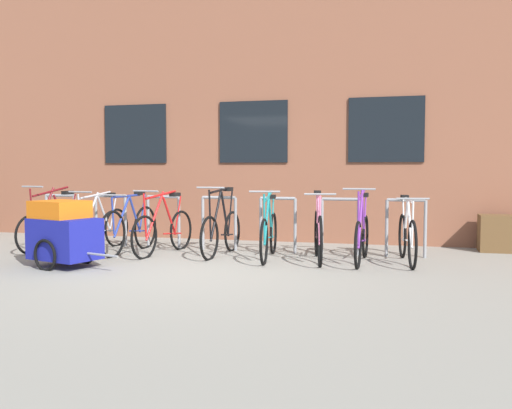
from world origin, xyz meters
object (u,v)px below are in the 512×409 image
bicycle_red (164,230)px  bike_trailer (64,233)px  bicycle_teal (269,234)px  planter_box (502,233)px  bicycle_black (221,231)px  bicycle_maroon (55,227)px  bicycle_purple (362,236)px  bicycle_white (407,237)px  bicycle_pink (318,234)px  bicycle_silver (99,227)px  bicycle_blue (130,228)px

bicycle_red → bike_trailer: 1.67m
bicycle_red → bicycle_teal: size_ratio=0.99×
planter_box → bicycle_black: bearing=-161.2°
bicycle_maroon → bicycle_black: (2.88, 0.14, 0.01)m
bicycle_maroon → planter_box: bicycle_maroon is taller
bicycle_maroon → bicycle_teal: size_ratio=0.94×
bicycle_purple → bike_trailer: bicycle_purple is taller
bicycle_red → bicycle_maroon: bicycle_maroon is taller
bicycle_white → bicycle_maroon: bicycle_maroon is taller
bicycle_white → bicycle_maroon: bearing=-178.6°
bicycle_white → bike_trailer: 4.83m
bicycle_red → bicycle_pink: bearing=-1.1°
bicycle_purple → planter_box: bicycle_purple is taller
bicycle_silver → bicycle_purple: bicycle_purple is taller
planter_box → bicycle_pink: bearing=-149.7°
bicycle_silver → bike_trailer: (0.38, -1.56, 0.10)m
bicycle_maroon → bicycle_teal: 3.68m
bicycle_black → bike_trailer: bearing=-139.1°
bicycle_black → bicycle_teal: bearing=-10.3°
bicycle_teal → bicycle_purple: 1.38m
bike_trailer → bicycle_red: bearing=59.8°
bicycle_maroon → bicycle_teal: (3.68, -0.00, 0.00)m
bicycle_maroon → bicycle_purple: 5.06m
bicycle_pink → bike_trailer: size_ratio=1.14×
bicycle_maroon → bike_trailer: 1.78m
bicycle_black → bicycle_silver: bearing=179.3°
bicycle_pink → bicycle_red: bearing=178.9°
bicycle_black → bicycle_maroon: bearing=-177.2°
bicycle_black → bicycle_silver: size_ratio=0.97×
bicycle_teal → bike_trailer: bearing=-151.5°
bicycle_pink → bicycle_blue: bearing=179.5°
planter_box → bicycle_purple: bearing=-142.7°
bicycle_white → bicycle_purple: bicycle_purple is taller
bicycle_white → bicycle_teal: size_ratio=0.98×
bicycle_maroon → bicycle_black: bearing=2.8°
bicycle_maroon → bike_trailer: bicycle_maroon is taller
bicycle_white → bicycle_red: bicycle_red is taller
bicycle_red → bicycle_black: 0.94m
bicycle_teal → bike_trailer: (-2.57, -1.39, 0.10)m
bicycle_black → planter_box: (4.30, 1.47, -0.08)m
bicycle_blue → bicycle_silver: bicycle_silver is taller
bicycle_silver → bicycle_maroon: bearing=-166.9°
bicycle_silver → bike_trailer: size_ratio=1.14×
bicycle_white → bicycle_red: 3.74m
bicycle_maroon → bicycle_pink: 4.42m
bicycle_white → bicycle_black: 2.80m
bicycle_purple → planter_box: 2.68m
bicycle_red → bicycle_blue: bicycle_red is taller
bicycle_white → bicycle_blue: 4.32m
bicycle_purple → bicycle_black: bearing=176.0°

